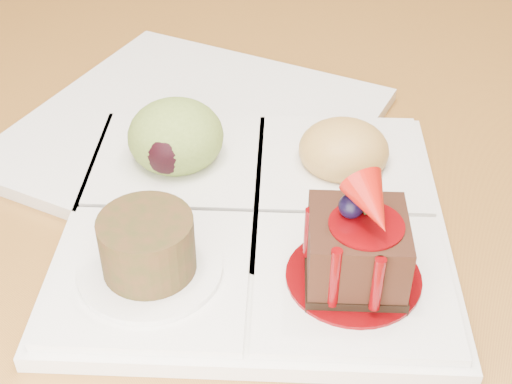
# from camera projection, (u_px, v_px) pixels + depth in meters

# --- Properties ---
(dining_table) EXTENTS (1.00, 1.80, 0.75)m
(dining_table) POSITION_uv_depth(u_px,v_px,m) (368.00, 115.00, 0.78)
(dining_table) COLOR olive
(dining_table) RESTS_ON ground
(sampler_plate) EXTENTS (0.31, 0.31, 0.11)m
(sampler_plate) POSITION_uv_depth(u_px,v_px,m) (253.00, 203.00, 0.52)
(sampler_plate) COLOR white
(sampler_plate) RESTS_ON dining_table
(second_plate) EXTENTS (0.34, 0.34, 0.01)m
(second_plate) POSITION_uv_depth(u_px,v_px,m) (192.00, 131.00, 0.62)
(second_plate) COLOR white
(second_plate) RESTS_ON dining_table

